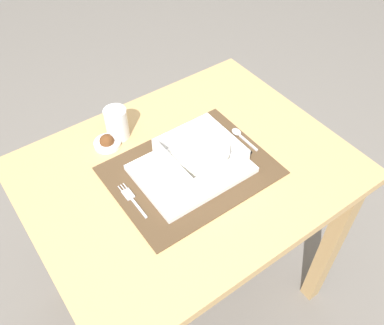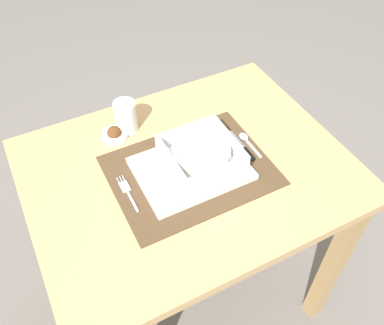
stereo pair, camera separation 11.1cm
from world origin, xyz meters
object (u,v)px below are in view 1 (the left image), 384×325
Objects in this scene: porridge_bowl at (200,154)px; drinking_glass at (117,124)px; butter_knife at (238,142)px; condiment_saucer at (107,142)px; spoon at (239,134)px; dining_table at (188,195)px; fork at (131,198)px.

porridge_bowl is 0.26m from drinking_glass.
drinking_glass is (-0.26, 0.23, 0.04)m from butter_knife.
condiment_saucer is at bearing 127.68° from porridge_bowl.
drinking_glass reaches higher than spoon.
dining_table is 0.23m from spoon.
condiment_saucer reaches higher than butter_knife.
spoon is (0.37, 0.02, 0.00)m from fork.
fork reaches higher than dining_table.
porridge_bowl is 1.72× the size of spoon.
drinking_glass is (-0.12, 0.23, 0.00)m from porridge_bowl.
porridge_bowl is 1.43× the size of butter_knife.
fork is 0.99× the size of butter_knife.
dining_table is 0.29m from drinking_glass.
porridge_bowl is at bearing 0.82° from fork.
porridge_bowl is 0.22m from fork.
drinking_glass is 1.26× the size of condiment_saucer.
dining_table is at bearing 159.72° from porridge_bowl.
drinking_glass is at bearing 117.91° from porridge_bowl.
fork is 0.21m from condiment_saucer.
dining_table is 0.21m from butter_knife.
porridge_bowl is 0.17m from spoon.
drinking_glass reaches higher than dining_table.
fork is at bearing 177.96° from porridge_bowl.
dining_table is at bearing -56.65° from condiment_saucer.
drinking_glass reaches higher than butter_knife.
fork is 1.68× the size of condiment_saucer.
condiment_saucer is at bearing 123.35° from dining_table.
condiment_saucer reaches higher than spoon.
butter_knife is (0.17, -0.01, 0.12)m from dining_table.
porridge_bowl reaches higher than spoon.
condiment_saucer is (-0.17, 0.22, -0.03)m from porridge_bowl.
porridge_bowl is 2.42× the size of condiment_saucer.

